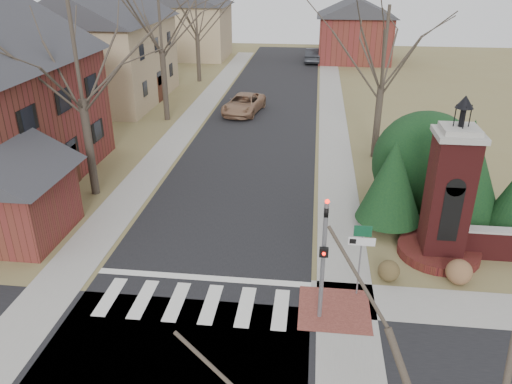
# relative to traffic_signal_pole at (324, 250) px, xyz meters

# --- Properties ---
(ground) EXTENTS (120.00, 120.00, 0.00)m
(ground) POSITION_rel_traffic_signal_pole_xyz_m (-4.30, -0.57, -2.59)
(ground) COLOR olive
(ground) RESTS_ON ground
(main_street) EXTENTS (8.00, 70.00, 0.01)m
(main_street) POSITION_rel_traffic_signal_pole_xyz_m (-4.30, 21.43, -2.58)
(main_street) COLOR black
(main_street) RESTS_ON ground
(crosswalk_zone) EXTENTS (8.00, 2.20, 0.02)m
(crosswalk_zone) POSITION_rel_traffic_signal_pole_xyz_m (-4.30, 0.23, -2.58)
(crosswalk_zone) COLOR silver
(crosswalk_zone) RESTS_ON ground
(stop_bar) EXTENTS (8.00, 0.35, 0.02)m
(stop_bar) POSITION_rel_traffic_signal_pole_xyz_m (-4.30, 1.73, -2.58)
(stop_bar) COLOR silver
(stop_bar) RESTS_ON ground
(sidewalk_right_main) EXTENTS (2.00, 60.00, 0.02)m
(sidewalk_right_main) POSITION_rel_traffic_signal_pole_xyz_m (0.90, 21.43, -2.58)
(sidewalk_right_main) COLOR gray
(sidewalk_right_main) RESTS_ON ground
(sidewalk_left) EXTENTS (2.00, 60.00, 0.02)m
(sidewalk_left) POSITION_rel_traffic_signal_pole_xyz_m (-9.50, 21.43, -2.58)
(sidewalk_left) COLOR gray
(sidewalk_left) RESTS_ON ground
(curb_apron) EXTENTS (2.40, 2.40, 0.02)m
(curb_apron) POSITION_rel_traffic_signal_pole_xyz_m (0.50, 0.43, -2.57)
(curb_apron) COLOR brown
(curb_apron) RESTS_ON ground
(traffic_signal_pole) EXTENTS (0.28, 0.41, 4.50)m
(traffic_signal_pole) POSITION_rel_traffic_signal_pole_xyz_m (0.00, 0.00, 0.00)
(traffic_signal_pole) COLOR slate
(traffic_signal_pole) RESTS_ON ground
(sign_post) EXTENTS (0.90, 0.07, 2.75)m
(sign_post) POSITION_rel_traffic_signal_pole_xyz_m (1.29, 1.41, -0.64)
(sign_post) COLOR slate
(sign_post) RESTS_ON ground
(brick_gate_monument) EXTENTS (3.20, 3.20, 6.47)m
(brick_gate_monument) POSITION_rel_traffic_signal_pole_xyz_m (4.70, 4.42, -0.42)
(brick_gate_monument) COLOR #521818
(brick_gate_monument) RESTS_ON ground
(house_stucco_left) EXTENTS (9.80, 12.80, 9.28)m
(house_stucco_left) POSITION_rel_traffic_signal_pole_xyz_m (-17.80, 26.42, 2.01)
(house_stucco_left) COLOR tan
(house_stucco_left) RESTS_ON ground
(garage_left) EXTENTS (4.80, 4.80, 4.29)m
(garage_left) POSITION_rel_traffic_signal_pole_xyz_m (-12.82, 3.92, -0.35)
(garage_left) COLOR #602B20
(garage_left) RESTS_ON ground
(house_distant_left) EXTENTS (10.80, 8.80, 8.53)m
(house_distant_left) POSITION_rel_traffic_signal_pole_xyz_m (-16.31, 47.42, 1.66)
(house_distant_left) COLOR tan
(house_distant_left) RESTS_ON ground
(house_distant_right) EXTENTS (8.80, 8.80, 7.30)m
(house_distant_right) POSITION_rel_traffic_signal_pole_xyz_m (3.69, 47.42, 1.06)
(house_distant_right) COLOR #602B20
(house_distant_right) RESTS_ON ground
(evergreen_near) EXTENTS (2.80, 2.80, 4.10)m
(evergreen_near) POSITION_rel_traffic_signal_pole_xyz_m (2.90, 6.43, -0.29)
(evergreen_near) COLOR #473D33
(evergreen_near) RESTS_ON ground
(evergreen_mid) EXTENTS (3.40, 3.40, 4.70)m
(evergreen_mid) POSITION_rel_traffic_signal_pole_xyz_m (6.20, 7.63, 0.01)
(evergreen_mid) COLOR #473D33
(evergreen_mid) RESTS_ON ground
(evergreen_mass) EXTENTS (4.80, 4.80, 4.80)m
(evergreen_mass) POSITION_rel_traffic_signal_pole_xyz_m (4.70, 8.93, -0.19)
(evergreen_mass) COLOR black
(evergreen_mass) RESTS_ON ground
(bare_tree_0) EXTENTS (8.05, 8.05, 11.15)m
(bare_tree_0) POSITION_rel_traffic_signal_pole_xyz_m (-11.30, 8.43, 5.11)
(bare_tree_0) COLOR #473D33
(bare_tree_0) RESTS_ON ground
(bare_tree_1) EXTENTS (8.40, 8.40, 11.64)m
(bare_tree_1) POSITION_rel_traffic_signal_pole_xyz_m (-11.30, 21.43, 5.44)
(bare_tree_1) COLOR #473D33
(bare_tree_1) RESTS_ON ground
(bare_tree_2) EXTENTS (7.35, 7.35, 10.19)m
(bare_tree_2) POSITION_rel_traffic_signal_pole_xyz_m (-11.80, 34.43, 4.44)
(bare_tree_2) COLOR #473D33
(bare_tree_2) RESTS_ON ground
(bare_tree_3) EXTENTS (7.00, 7.00, 9.70)m
(bare_tree_3) POSITION_rel_traffic_signal_pole_xyz_m (3.20, 15.43, 4.10)
(bare_tree_3) COLOR #473D33
(bare_tree_3) RESTS_ON ground
(pickup_truck) EXTENTS (3.16, 5.47, 1.43)m
(pickup_truck) POSITION_rel_traffic_signal_pole_xyz_m (-5.90, 23.78, -1.87)
(pickup_truck) COLOR #9B7154
(pickup_truck) RESTS_ON ground
(distant_car) EXTENTS (1.90, 4.91, 1.60)m
(distant_car) POSITION_rel_traffic_signal_pole_xyz_m (-0.90, 45.68, -1.79)
(distant_car) COLOR #2D2F34
(distant_car) RESTS_ON ground
(dry_shrub_left) EXTENTS (0.80, 0.80, 0.80)m
(dry_shrub_left) POSITION_rel_traffic_signal_pole_xyz_m (2.50, 2.43, -2.19)
(dry_shrub_left) COLOR brown
(dry_shrub_left) RESTS_ON ground
(dry_shrub_right) EXTENTS (0.94, 0.94, 0.94)m
(dry_shrub_right) POSITION_rel_traffic_signal_pole_xyz_m (5.00, 2.55, -2.12)
(dry_shrub_right) COLOR brown
(dry_shrub_right) RESTS_ON ground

